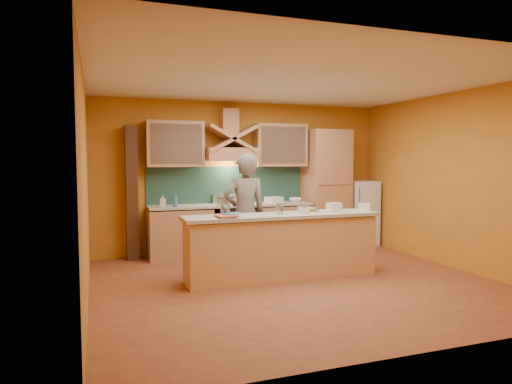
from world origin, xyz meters
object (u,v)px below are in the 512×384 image
object	(u,v)px
kitchen_scale	(304,210)
person	(245,214)
mixing_bowl	(310,209)
fridge	(360,213)
stove	(232,230)

from	to	relation	value
kitchen_scale	person	bearing A→B (deg)	140.24
person	kitchen_scale	world-z (taller)	person
person	mixing_bowl	distance (m)	1.00
mixing_bowl	fridge	bearing A→B (deg)	41.28
stove	person	size ratio (longest dim) A/B	0.50
fridge	mixing_bowl	size ratio (longest dim) A/B	5.29
fridge	kitchen_scale	size ratio (longest dim) A/B	10.35
stove	mixing_bowl	distance (m)	1.95
fridge	person	bearing A→B (deg)	-154.21
person	fridge	bearing A→B (deg)	-153.69
stove	kitchen_scale	xyz separation A→B (m)	(0.51, -1.96, 0.55)
fridge	kitchen_scale	xyz separation A→B (m)	(-2.19, -1.96, 0.35)
mixing_bowl	kitchen_scale	bearing A→B (deg)	-133.72
stove	fridge	xyz separation A→B (m)	(2.70, 0.00, 0.20)
person	mixing_bowl	world-z (taller)	person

